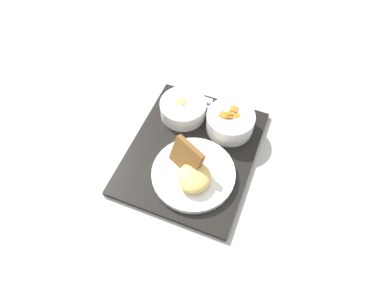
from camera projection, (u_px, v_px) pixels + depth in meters
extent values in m
plane|color=#ADA89E|center=(192.00, 153.00, 0.90)|extent=(4.00, 4.00, 0.00)
cube|color=black|center=(192.00, 152.00, 0.90)|extent=(0.41, 0.34, 0.01)
cylinder|color=white|center=(230.00, 122.00, 0.91)|extent=(0.13, 0.13, 0.05)
torus|color=white|center=(231.00, 116.00, 0.89)|extent=(0.13, 0.13, 0.01)
cylinder|color=#A8D184|center=(230.00, 118.00, 0.89)|extent=(0.06, 0.06, 0.02)
cylinder|color=#A8D184|center=(232.00, 115.00, 0.89)|extent=(0.06, 0.06, 0.01)
cylinder|color=#A8D184|center=(240.00, 117.00, 0.90)|extent=(0.04, 0.04, 0.02)
cube|color=orange|center=(228.00, 116.00, 0.89)|extent=(0.02, 0.02, 0.01)
cube|color=orange|center=(236.00, 117.00, 0.89)|extent=(0.02, 0.02, 0.01)
cube|color=orange|center=(234.00, 110.00, 0.90)|extent=(0.02, 0.02, 0.01)
cube|color=orange|center=(223.00, 116.00, 0.89)|extent=(0.03, 0.03, 0.02)
cube|color=orange|center=(228.00, 115.00, 0.89)|extent=(0.02, 0.02, 0.02)
cylinder|color=white|center=(183.00, 109.00, 0.94)|extent=(0.13, 0.13, 0.05)
torus|color=white|center=(183.00, 104.00, 0.92)|extent=(0.13, 0.13, 0.01)
cylinder|color=#B29342|center=(183.00, 107.00, 0.93)|extent=(0.11, 0.11, 0.03)
cube|color=#D1B75B|center=(182.00, 103.00, 0.93)|extent=(0.03, 0.03, 0.02)
cylinder|color=white|center=(193.00, 174.00, 0.84)|extent=(0.21, 0.21, 0.01)
ellipsoid|color=#EFC666|center=(194.00, 177.00, 0.81)|extent=(0.09, 0.09, 0.03)
cube|color=brown|center=(187.00, 159.00, 0.83)|extent=(0.09, 0.10, 0.09)
cube|color=silver|center=(230.00, 110.00, 0.96)|extent=(0.02, 0.11, 0.00)
cube|color=silver|center=(201.00, 99.00, 0.98)|extent=(0.02, 0.07, 0.02)
ellipsoid|color=silver|center=(221.00, 111.00, 0.96)|extent=(0.04, 0.05, 0.01)
cube|color=silver|center=(196.00, 106.00, 0.97)|extent=(0.01, 0.10, 0.01)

